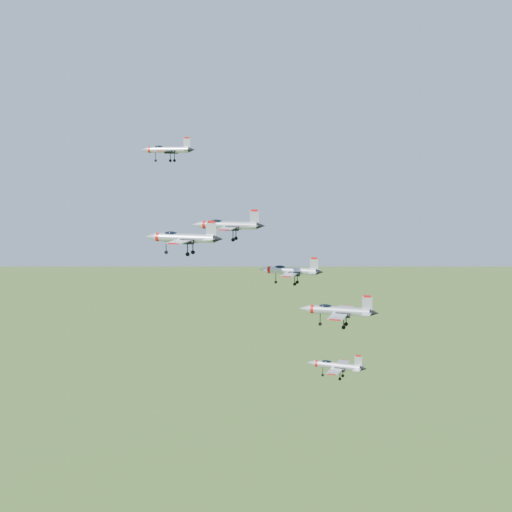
% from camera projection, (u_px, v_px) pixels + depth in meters
% --- Properties ---
extents(jet_lead, '(12.47, 10.41, 3.33)m').
position_uv_depth(jet_lead, '(167.00, 150.00, 151.44)').
color(jet_lead, '#AEB3BB').
extents(jet_left_high, '(13.77, 11.63, 3.71)m').
position_uv_depth(jet_left_high, '(227.00, 225.00, 130.87)').
color(jet_left_high, '#AEB3BB').
extents(jet_right_high, '(14.02, 11.72, 3.75)m').
position_uv_depth(jet_right_high, '(183.00, 238.00, 119.41)').
color(jet_right_high, '#AEB3BB').
extents(jet_left_low, '(13.01, 10.87, 3.48)m').
position_uv_depth(jet_left_low, '(290.00, 271.00, 137.62)').
color(jet_left_low, '#AEB3BB').
extents(jet_right_low, '(13.71, 11.43, 3.67)m').
position_uv_depth(jet_right_low, '(337.00, 310.00, 120.26)').
color(jet_right_low, '#AEB3BB').
extents(jet_trail, '(10.91, 8.99, 2.92)m').
position_uv_depth(jet_trail, '(336.00, 365.00, 124.51)').
color(jet_trail, '#AEB3BB').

